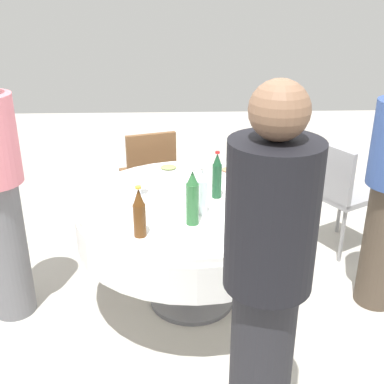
{
  "coord_description": "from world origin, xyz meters",
  "views": [
    {
      "loc": [
        -0.1,
        -2.7,
        1.98
      ],
      "look_at": [
        0.0,
        0.0,
        0.79
      ],
      "focal_mm": 45.47,
      "sensor_mm": 36.0,
      "label": 1
    }
  ],
  "objects_px": {
    "bottle_green_left": "(192,198)",
    "bottle_green_west": "(280,180)",
    "bottle_brown_right": "(139,213)",
    "chair_mid": "(338,189)",
    "plate_rear": "(169,169)",
    "wine_glass_mid": "(257,207)",
    "wine_glass_front": "(234,172)",
    "dining_table": "(192,221)",
    "bottle_clear_south": "(202,193)",
    "wine_glass_right": "(140,178)",
    "plate_east": "(228,234)",
    "bottle_dark_green_front": "(217,176)",
    "plate_far": "(194,187)",
    "plate_north": "(229,171)",
    "chair_outer": "(149,172)",
    "person_south": "(266,287)",
    "wine_glass_outer": "(254,182)",
    "wine_glass_far": "(189,188)"
  },
  "relations": [
    {
      "from": "plate_far",
      "to": "plate_rear",
      "type": "height_order",
      "value": "same"
    },
    {
      "from": "dining_table",
      "to": "bottle_dark_green_front",
      "type": "height_order",
      "value": "bottle_dark_green_front"
    },
    {
      "from": "person_south",
      "to": "plate_far",
      "type": "bearing_deg",
      "value": -92.4
    },
    {
      "from": "plate_rear",
      "to": "dining_table",
      "type": "bearing_deg",
      "value": -73.41
    },
    {
      "from": "bottle_clear_south",
      "to": "wine_glass_front",
      "type": "distance_m",
      "value": 0.48
    },
    {
      "from": "plate_east",
      "to": "chair_mid",
      "type": "height_order",
      "value": "chair_mid"
    },
    {
      "from": "bottle_brown_right",
      "to": "bottle_green_west",
      "type": "bearing_deg",
      "value": 27.86
    },
    {
      "from": "chair_outer",
      "to": "bottle_brown_right",
      "type": "bearing_deg",
      "value": -105.69
    },
    {
      "from": "bottle_brown_right",
      "to": "plate_east",
      "type": "xyz_separation_m",
      "value": [
        0.46,
        -0.02,
        -0.12
      ]
    },
    {
      "from": "bottle_brown_right",
      "to": "wine_glass_mid",
      "type": "relative_size",
      "value": 1.82
    },
    {
      "from": "bottle_green_west",
      "to": "chair_outer",
      "type": "relative_size",
      "value": 0.32
    },
    {
      "from": "wine_glass_right",
      "to": "bottle_dark_green_front",
      "type": "bearing_deg",
      "value": -7.12
    },
    {
      "from": "wine_glass_outer",
      "to": "plate_far",
      "type": "xyz_separation_m",
      "value": [
        -0.36,
        0.14,
        -0.09
      ]
    },
    {
      "from": "bottle_clear_south",
      "to": "wine_glass_right",
      "type": "bearing_deg",
      "value": 142.01
    },
    {
      "from": "wine_glass_front",
      "to": "chair_mid",
      "type": "relative_size",
      "value": 0.15
    },
    {
      "from": "bottle_green_left",
      "to": "bottle_green_west",
      "type": "bearing_deg",
      "value": 29.41
    },
    {
      "from": "bottle_clear_south",
      "to": "person_south",
      "type": "height_order",
      "value": "person_south"
    },
    {
      "from": "bottle_green_left",
      "to": "wine_glass_right",
      "type": "distance_m",
      "value": 0.51
    },
    {
      "from": "bottle_brown_right",
      "to": "bottle_clear_south",
      "type": "bearing_deg",
      "value": 35.94
    },
    {
      "from": "bottle_clear_south",
      "to": "plate_far",
      "type": "distance_m",
      "value": 0.39
    },
    {
      "from": "wine_glass_outer",
      "to": "bottle_clear_south",
      "type": "bearing_deg",
      "value": -144.98
    },
    {
      "from": "bottle_green_west",
      "to": "bottle_brown_right",
      "type": "distance_m",
      "value": 0.93
    },
    {
      "from": "plate_north",
      "to": "wine_glass_right",
      "type": "bearing_deg",
      "value": -149.72
    },
    {
      "from": "plate_rear",
      "to": "chair_mid",
      "type": "distance_m",
      "value": 1.31
    },
    {
      "from": "dining_table",
      "to": "chair_outer",
      "type": "distance_m",
      "value": 1.1
    },
    {
      "from": "bottle_green_left",
      "to": "wine_glass_far",
      "type": "distance_m",
      "value": 0.22
    },
    {
      "from": "bottle_green_west",
      "to": "plate_east",
      "type": "bearing_deg",
      "value": -128.73
    },
    {
      "from": "wine_glass_right",
      "to": "plate_far",
      "type": "relative_size",
      "value": 0.75
    },
    {
      "from": "bottle_brown_right",
      "to": "plate_far",
      "type": "distance_m",
      "value": 0.7
    },
    {
      "from": "bottle_clear_south",
      "to": "wine_glass_outer",
      "type": "relative_size",
      "value": 2.03
    },
    {
      "from": "bottle_green_left",
      "to": "wine_glass_mid",
      "type": "relative_size",
      "value": 2.08
    },
    {
      "from": "wine_glass_far",
      "to": "person_south",
      "type": "xyz_separation_m",
      "value": [
        0.27,
        -1.04,
        0.03
      ]
    },
    {
      "from": "bottle_green_left",
      "to": "wine_glass_mid",
      "type": "bearing_deg",
      "value": -6.1
    },
    {
      "from": "plate_north",
      "to": "person_south",
      "type": "relative_size",
      "value": 0.14
    },
    {
      "from": "bottle_dark_green_front",
      "to": "bottle_green_left",
      "type": "bearing_deg",
      "value": -114.97
    },
    {
      "from": "person_south",
      "to": "chair_mid",
      "type": "distance_m",
      "value": 2.02
    },
    {
      "from": "bottle_dark_green_front",
      "to": "wine_glass_front",
      "type": "relative_size",
      "value": 2.34
    },
    {
      "from": "wine_glass_mid",
      "to": "wine_glass_right",
      "type": "bearing_deg",
      "value": 145.98
    },
    {
      "from": "wine_glass_front",
      "to": "bottle_green_west",
      "type": "bearing_deg",
      "value": -43.25
    },
    {
      "from": "chair_mid",
      "to": "plate_rear",
      "type": "bearing_deg",
      "value": -112.88
    },
    {
      "from": "bottle_clear_south",
      "to": "bottle_dark_green_front",
      "type": "height_order",
      "value": "bottle_dark_green_front"
    },
    {
      "from": "wine_glass_right",
      "to": "plate_east",
      "type": "xyz_separation_m",
      "value": [
        0.49,
        -0.55,
        -0.1
      ]
    },
    {
      "from": "plate_rear",
      "to": "plate_north",
      "type": "xyz_separation_m",
      "value": [
        0.42,
        -0.06,
        0.0
      ]
    },
    {
      "from": "plate_east",
      "to": "wine_glass_mid",
      "type": "bearing_deg",
      "value": 32.84
    },
    {
      "from": "wine_glass_outer",
      "to": "chair_outer",
      "type": "bearing_deg",
      "value": 124.61
    },
    {
      "from": "wine_glass_mid",
      "to": "plate_north",
      "type": "xyz_separation_m",
      "value": [
        -0.07,
        0.79,
        -0.1
      ]
    },
    {
      "from": "bottle_brown_right",
      "to": "chair_outer",
      "type": "relative_size",
      "value": 0.32
    },
    {
      "from": "bottle_clear_south",
      "to": "chair_outer",
      "type": "xyz_separation_m",
      "value": [
        -0.37,
        1.25,
        -0.35
      ]
    },
    {
      "from": "plate_north",
      "to": "bottle_green_left",
      "type": "bearing_deg",
      "value": -110.57
    },
    {
      "from": "bottle_clear_south",
      "to": "chair_outer",
      "type": "height_order",
      "value": "bottle_clear_south"
    }
  ]
}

